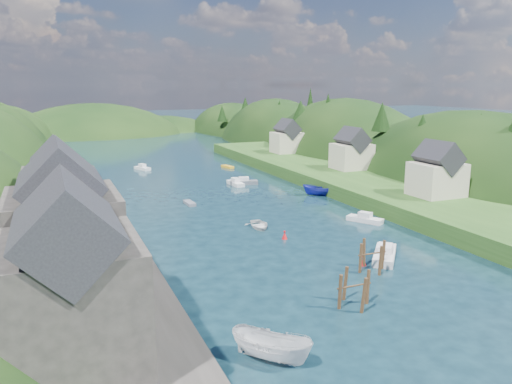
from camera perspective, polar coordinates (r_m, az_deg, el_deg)
name	(u,v)px	position (r m, az deg, el deg)	size (l,w,h in m)	color
ground	(210,190)	(91.54, -5.32, 0.22)	(600.00, 600.00, 0.00)	black
hillside_right	(344,186)	(134.28, 10.04, 0.68)	(36.00, 245.56, 48.00)	black
far_hills	(123,158)	(213.46, -15.01, 3.74)	(103.00, 68.00, 44.00)	black
hill_trees	(188,123)	(104.75, -7.79, 7.78)	(89.99, 151.76, 12.86)	black
quay_left	(83,250)	(58.40, -19.17, -6.32)	(12.00, 110.00, 2.00)	#2D2B28
terrace_left_grass	(12,256)	(58.43, -26.08, -6.63)	(12.00, 110.00, 2.50)	#234719
quayside_buildings	(64,232)	(43.56, -21.13, -4.31)	(8.00, 35.84, 12.90)	#2D2B28
boat_sheds	(56,183)	(75.78, -21.88, 0.96)	(7.00, 21.00, 7.50)	#2D2D30
terrace_right	(357,183)	(93.15, 11.42, 0.99)	(16.00, 120.00, 2.40)	#234719
right_bank_cottages	(347,152)	(100.91, 10.31, 4.55)	(9.00, 59.24, 8.41)	beige
piling_cluster_near	(354,292)	(44.70, 11.13, -11.16)	(3.38, 3.14, 3.73)	#382314
piling_cluster_far	(372,259)	(53.20, 13.11, -7.45)	(3.36, 3.12, 3.67)	#382314
channel_buoy_near	(363,261)	(54.68, 12.16, -7.74)	(0.70, 0.70, 1.10)	#B40E12
channel_buoy_far	(285,235)	(62.45, 3.29, -4.96)	(0.70, 0.70, 1.10)	#B40E12
moored_boats	(298,229)	(64.54, 4.79, -4.22)	(34.95, 94.99, 2.37)	silver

